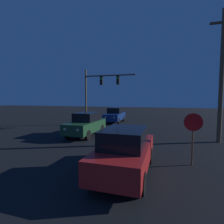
# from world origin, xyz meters

# --- Properties ---
(car_near) EXTENTS (1.85, 4.48, 1.80)m
(car_near) POSITION_xyz_m (2.24, 8.13, 0.91)
(car_near) COLOR #B21E1E
(car_near) RESTS_ON ground_plane
(car_mid) EXTENTS (1.88, 4.49, 1.80)m
(car_mid) POSITION_xyz_m (-2.26, 14.19, 0.91)
(car_mid) COLOR #1E4728
(car_mid) RESTS_ON ground_plane
(car_far) EXTENTS (1.90, 4.50, 1.80)m
(car_far) POSITION_xyz_m (-2.12, 22.11, 0.91)
(car_far) COLOR navy
(car_far) RESTS_ON ground_plane
(traffic_signal_mast) EXTENTS (5.59, 0.30, 6.06)m
(traffic_signal_mast) POSITION_xyz_m (-3.24, 19.43, 4.08)
(traffic_signal_mast) COLOR brown
(traffic_signal_mast) RESTS_ON ground_plane
(stop_sign) EXTENTS (0.77, 0.07, 2.29)m
(stop_sign) POSITION_xyz_m (4.85, 9.82, 1.61)
(stop_sign) COLOR brown
(stop_sign) RESTS_ON ground_plane
(utility_pole) EXTENTS (1.65, 0.28, 8.64)m
(utility_pole) POSITION_xyz_m (7.19, 14.75, 4.48)
(utility_pole) COLOR brown
(utility_pole) RESTS_ON ground_plane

